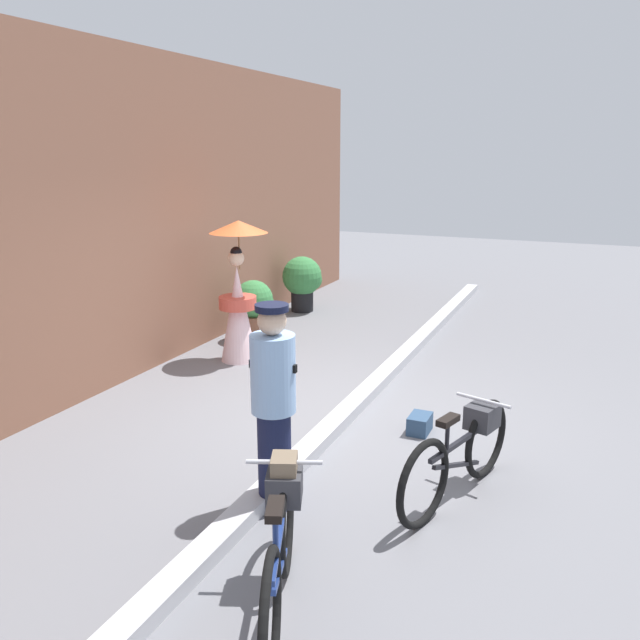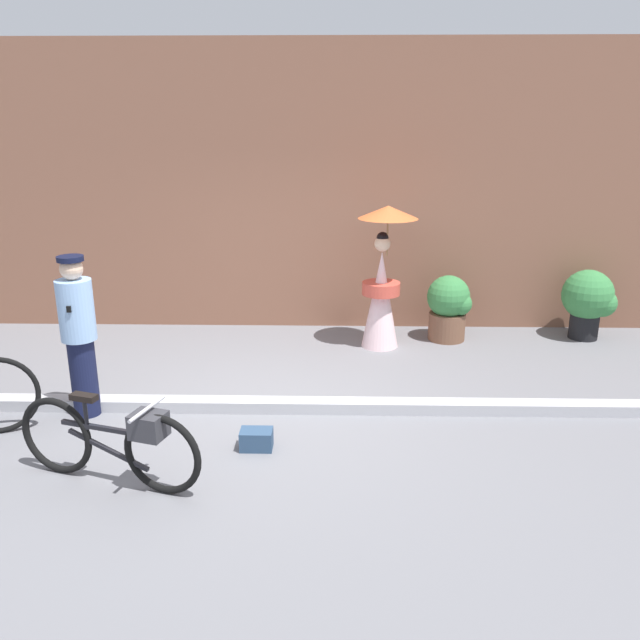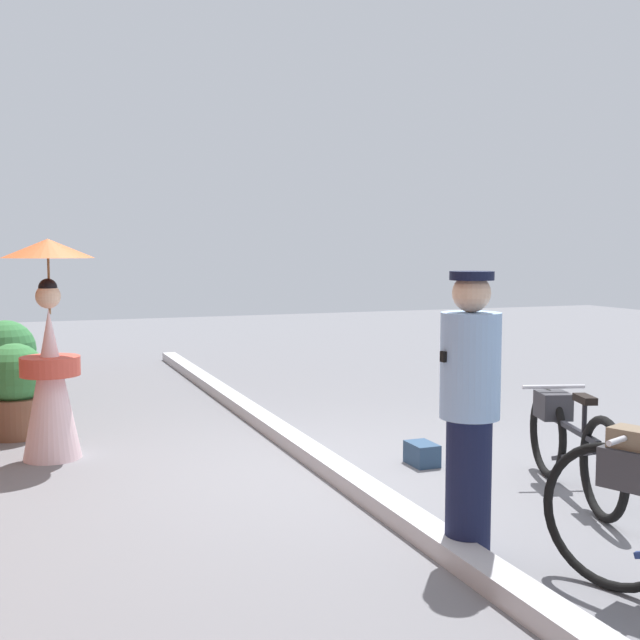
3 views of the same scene
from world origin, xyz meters
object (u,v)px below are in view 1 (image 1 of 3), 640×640
at_px(person_officer, 274,403).
at_px(person_with_parasol, 238,293).
at_px(potted_plant_by_door, 303,280).
at_px(bicycle_near_officer, 461,451).
at_px(bicycle_far_side, 280,544).
at_px(backpack_on_pavement, 420,423).
at_px(potted_plant_small, 255,308).

height_order(person_officer, person_with_parasol, person_with_parasol).
bearing_deg(person_with_parasol, potted_plant_by_door, 7.50).
relative_size(bicycle_near_officer, person_officer, 1.00).
bearing_deg(bicycle_far_side, person_officer, 28.94).
relative_size(potted_plant_by_door, backpack_on_pavement, 3.26).
bearing_deg(bicycle_far_side, potted_plant_by_door, 23.82).
bearing_deg(backpack_on_pavement, bicycle_near_officer, -150.32).
xyz_separation_m(person_with_parasol, potted_plant_by_door, (2.82, 0.37, -0.36)).
height_order(bicycle_far_side, potted_plant_small, potted_plant_small).
height_order(bicycle_near_officer, potted_plant_by_door, potted_plant_by_door).
bearing_deg(bicycle_far_side, potted_plant_small, 30.41).
bearing_deg(potted_plant_by_door, bicycle_far_side, -156.18).
relative_size(person_with_parasol, backpack_on_pavement, 6.31).
bearing_deg(potted_plant_small, bicycle_far_side, -149.59).
height_order(person_with_parasol, potted_plant_by_door, person_with_parasol).
relative_size(bicycle_far_side, potted_plant_small, 1.88).
height_order(person_with_parasol, potted_plant_small, person_with_parasol).
bearing_deg(person_officer, potted_plant_small, 30.79).
bearing_deg(potted_plant_small, potted_plant_by_door, 2.78).
xyz_separation_m(bicycle_far_side, person_with_parasol, (4.17, 2.71, 0.45)).
bearing_deg(potted_plant_by_door, person_with_parasol, -172.50).
bearing_deg(backpack_on_pavement, person_with_parasol, 64.98).
bearing_deg(person_with_parasol, bicycle_far_side, -146.95).
relative_size(bicycle_far_side, person_with_parasol, 0.90).
bearing_deg(person_with_parasol, backpack_on_pavement, -115.02).
relative_size(bicycle_near_officer, backpack_on_pavement, 5.59).
bearing_deg(backpack_on_pavement, potted_plant_by_door, 37.63).
distance_m(potted_plant_by_door, potted_plant_small, 1.89).
xyz_separation_m(bicycle_near_officer, person_with_parasol, (2.38, 3.42, 0.51)).
relative_size(person_officer, potted_plant_by_door, 1.71).
bearing_deg(potted_plant_small, person_with_parasol, -163.25).
distance_m(potted_plant_small, backpack_on_pavement, 3.84).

